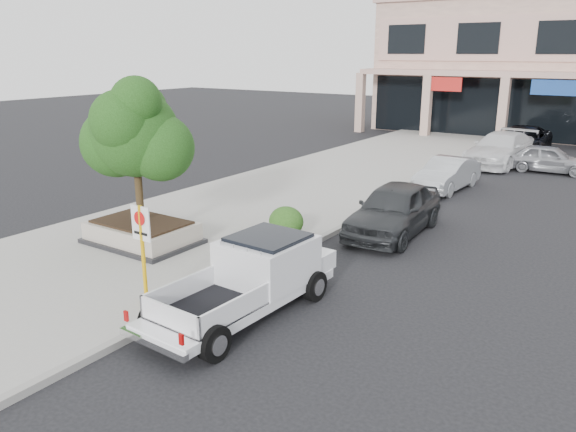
# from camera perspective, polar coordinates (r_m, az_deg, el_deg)

# --- Properties ---
(ground) EXTENTS (120.00, 120.00, 0.00)m
(ground) POSITION_cam_1_polar(r_m,az_deg,el_deg) (13.35, -0.27, -8.58)
(ground) COLOR black
(ground) RESTS_ON ground
(sidewalk) EXTENTS (8.00, 52.00, 0.15)m
(sidewalk) POSITION_cam_1_polar(r_m,az_deg,el_deg) (20.95, -3.38, 0.94)
(sidewalk) COLOR gray
(sidewalk) RESTS_ON ground
(curb) EXTENTS (0.20, 52.00, 0.15)m
(curb) POSITION_cam_1_polar(r_m,az_deg,el_deg) (18.89, 6.18, -0.85)
(curb) COLOR gray
(curb) RESTS_ON ground
(planter) EXTENTS (3.20, 2.20, 0.68)m
(planter) POSITION_cam_1_polar(r_m,az_deg,el_deg) (17.21, -14.59, -1.62)
(planter) COLOR black
(planter) RESTS_ON sidewalk
(planter_tree) EXTENTS (2.90, 2.55, 4.00)m
(planter_tree) POSITION_cam_1_polar(r_m,az_deg,el_deg) (16.57, -14.61, 8.15)
(planter_tree) COLOR #322413
(planter_tree) RESTS_ON planter
(no_parking_sign) EXTENTS (0.55, 0.09, 2.30)m
(no_parking_sign) POSITION_cam_1_polar(r_m,az_deg,el_deg) (12.69, -14.60, -2.54)
(no_parking_sign) COLOR #E9AB0C
(no_parking_sign) RESTS_ON sidewalk
(hedge) EXTENTS (1.10, 0.99, 0.93)m
(hedge) POSITION_cam_1_polar(r_m,az_deg,el_deg) (17.23, -0.18, -0.56)
(hedge) COLOR #1D4413
(hedge) RESTS_ON sidewalk
(pickup_truck) EXTENTS (2.14, 5.26, 1.63)m
(pickup_truck) POSITION_cam_1_polar(r_m,az_deg,el_deg) (12.33, -4.80, -6.66)
(pickup_truck) COLOR white
(pickup_truck) RESTS_ON ground
(curb_car_a) EXTENTS (2.16, 4.88, 1.63)m
(curb_car_a) POSITION_cam_1_polar(r_m,az_deg,el_deg) (18.15, 10.72, 0.68)
(curb_car_a) COLOR #282B2D
(curb_car_a) RESTS_ON ground
(curb_car_b) EXTENTS (1.72, 4.21, 1.36)m
(curb_car_b) POSITION_cam_1_polar(r_m,az_deg,el_deg) (24.61, 15.85, 4.12)
(curb_car_b) COLOR #ADB1B5
(curb_car_b) RESTS_ON ground
(curb_car_c) EXTENTS (2.86, 5.90, 1.65)m
(curb_car_c) POSITION_cam_1_polar(r_m,az_deg,el_deg) (31.01, 20.79, 6.37)
(curb_car_c) COLOR silver
(curb_car_c) RESTS_ON ground
(curb_car_d) EXTENTS (3.09, 5.98, 1.61)m
(curb_car_d) POSITION_cam_1_polar(r_m,az_deg,el_deg) (34.61, 22.70, 7.07)
(curb_car_d) COLOR black
(curb_car_d) RESTS_ON ground
(lot_car_a) EXTENTS (4.00, 1.77, 1.34)m
(lot_car_a) POSITION_cam_1_polar(r_m,az_deg,el_deg) (29.98, 24.98, 5.29)
(lot_car_a) COLOR #96979D
(lot_car_a) RESTS_ON ground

